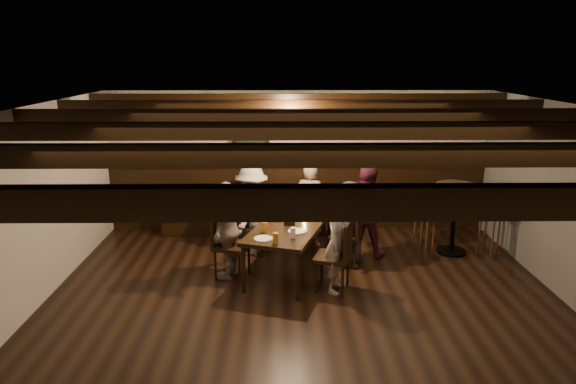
{
  "coord_description": "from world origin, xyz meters",
  "views": [
    {
      "loc": [
        -0.29,
        -5.19,
        2.98
      ],
      "look_at": [
        -0.2,
        1.3,
        1.23
      ],
      "focal_mm": 32.0,
      "sensor_mm": 36.0,
      "label": 1
    }
  ],
  "objects_px": {
    "chair_left_far": "(231,257)",
    "high_top_table": "(455,208)",
    "person_bench_centre": "(310,205)",
    "person_left_near": "(252,210)",
    "dining_table": "(291,227)",
    "bar_stool_left": "(425,232)",
    "bar_stool_right": "(490,231)",
    "person_left_far": "(228,230)",
    "chair_right_far": "(334,269)",
    "person_right_far": "(336,244)",
    "chair_left_near": "(254,237)",
    "person_bench_left": "(253,203)",
    "person_right_near": "(349,223)",
    "chair_right_near": "(347,246)",
    "person_bench_right": "(365,211)"
  },
  "relations": [
    {
      "from": "chair_left_far",
      "to": "high_top_table",
      "type": "distance_m",
      "value": 3.46
    },
    {
      "from": "person_bench_centre",
      "to": "person_left_near",
      "type": "bearing_deg",
      "value": 38.66
    },
    {
      "from": "dining_table",
      "to": "bar_stool_left",
      "type": "xyz_separation_m",
      "value": [
        2.01,
        0.42,
        -0.23
      ]
    },
    {
      "from": "person_bench_centre",
      "to": "bar_stool_right",
      "type": "height_order",
      "value": "person_bench_centre"
    },
    {
      "from": "high_top_table",
      "to": "person_left_far",
      "type": "bearing_deg",
      "value": -166.19
    },
    {
      "from": "chair_right_far",
      "to": "person_right_far",
      "type": "xyz_separation_m",
      "value": [
        0.03,
        -0.01,
        0.35
      ]
    },
    {
      "from": "bar_stool_right",
      "to": "chair_left_far",
      "type": "bearing_deg",
      "value": 172.13
    },
    {
      "from": "chair_left_near",
      "to": "person_bench_left",
      "type": "height_order",
      "value": "person_bench_left"
    },
    {
      "from": "person_right_near",
      "to": "person_bench_centre",
      "type": "bearing_deg",
      "value": 51.34
    },
    {
      "from": "bar_stool_left",
      "to": "person_right_far",
      "type": "bearing_deg",
      "value": -156.62
    },
    {
      "from": "chair_left_near",
      "to": "bar_stool_right",
      "type": "bearing_deg",
      "value": 105.15
    },
    {
      "from": "high_top_table",
      "to": "person_right_near",
      "type": "bearing_deg",
      "value": -165.35
    },
    {
      "from": "chair_right_far",
      "to": "high_top_table",
      "type": "distance_m",
      "value": 2.38
    },
    {
      "from": "dining_table",
      "to": "chair_right_near",
      "type": "distance_m",
      "value": 0.92
    },
    {
      "from": "chair_left_near",
      "to": "person_left_far",
      "type": "bearing_deg",
      "value": -2.02
    },
    {
      "from": "person_right_far",
      "to": "bar_stool_left",
      "type": "height_order",
      "value": "person_right_far"
    },
    {
      "from": "chair_right_near",
      "to": "bar_stool_right",
      "type": "bearing_deg",
      "value": -65.04
    },
    {
      "from": "person_left_near",
      "to": "bar_stool_left",
      "type": "bearing_deg",
      "value": 102.78
    },
    {
      "from": "chair_right_near",
      "to": "person_left_far",
      "type": "bearing_deg",
      "value": 121.49
    },
    {
      "from": "person_bench_right",
      "to": "person_bench_left",
      "type": "bearing_deg",
      "value": 0.0
    },
    {
      "from": "high_top_table",
      "to": "chair_right_far",
      "type": "bearing_deg",
      "value": -146.91
    },
    {
      "from": "person_bench_right",
      "to": "high_top_table",
      "type": "distance_m",
      "value": 1.38
    },
    {
      "from": "person_bench_left",
      "to": "bar_stool_left",
      "type": "xyz_separation_m",
      "value": [
        2.59,
        -0.71,
        -0.25
      ]
    },
    {
      "from": "chair_right_near",
      "to": "person_bench_right",
      "type": "height_order",
      "value": "person_bench_right"
    },
    {
      "from": "chair_left_near",
      "to": "chair_right_far",
      "type": "xyz_separation_m",
      "value": [
        1.09,
        -1.3,
        0.03
      ]
    },
    {
      "from": "person_left_near",
      "to": "person_right_near",
      "type": "xyz_separation_m",
      "value": [
        1.43,
        -0.46,
        -0.06
      ]
    },
    {
      "from": "dining_table",
      "to": "chair_right_far",
      "type": "relative_size",
      "value": 2.13
    },
    {
      "from": "person_left_near",
      "to": "bar_stool_left",
      "type": "distance_m",
      "value": 2.61
    },
    {
      "from": "chair_left_far",
      "to": "bar_stool_left",
      "type": "xyz_separation_m",
      "value": [
        2.84,
        0.63,
        0.12
      ]
    },
    {
      "from": "person_left_far",
      "to": "person_bench_left",
      "type": "bearing_deg",
      "value": -173.66
    },
    {
      "from": "person_left_far",
      "to": "person_right_far",
      "type": "xyz_separation_m",
      "value": [
        1.43,
        -0.46,
        -0.03
      ]
    },
    {
      "from": "person_bench_right",
      "to": "person_right_near",
      "type": "bearing_deg",
      "value": 71.57
    },
    {
      "from": "dining_table",
      "to": "person_bench_right",
      "type": "distance_m",
      "value": 1.27
    },
    {
      "from": "person_bench_centre",
      "to": "chair_right_far",
      "type": "bearing_deg",
      "value": 115.64
    },
    {
      "from": "bar_stool_left",
      "to": "person_left_near",
      "type": "bearing_deg",
      "value": 161.19
    },
    {
      "from": "person_bench_right",
      "to": "chair_left_far",
      "type": "bearing_deg",
      "value": 39.81
    },
    {
      "from": "chair_left_near",
      "to": "person_bench_right",
      "type": "distance_m",
      "value": 1.73
    },
    {
      "from": "chair_right_near",
      "to": "bar_stool_right",
      "type": "distance_m",
      "value": 2.21
    },
    {
      "from": "chair_right_near",
      "to": "bar_stool_left",
      "type": "relative_size",
      "value": 0.83
    },
    {
      "from": "person_bench_left",
      "to": "chair_right_far",
      "type": "bearing_deg",
      "value": 140.2
    },
    {
      "from": "chair_left_far",
      "to": "bar_stool_left",
      "type": "relative_size",
      "value": 0.85
    },
    {
      "from": "person_bench_centre",
      "to": "person_right_far",
      "type": "distance_m",
      "value": 1.68
    },
    {
      "from": "chair_left_far",
      "to": "person_bench_left",
      "type": "height_order",
      "value": "person_bench_left"
    },
    {
      "from": "chair_left_near",
      "to": "person_bench_right",
      "type": "relative_size",
      "value": 0.62
    },
    {
      "from": "person_left_near",
      "to": "bar_stool_right",
      "type": "relative_size",
      "value": 1.24
    },
    {
      "from": "person_bench_left",
      "to": "high_top_table",
      "type": "bearing_deg",
      "value": -171.28
    },
    {
      "from": "chair_left_far",
      "to": "person_bench_centre",
      "type": "relative_size",
      "value": 0.7
    },
    {
      "from": "chair_right_far",
      "to": "bar_stool_left",
      "type": "distance_m",
      "value": 1.82
    },
    {
      "from": "person_left_far",
      "to": "bar_stool_right",
      "type": "height_order",
      "value": "person_left_far"
    },
    {
      "from": "dining_table",
      "to": "person_left_near",
      "type": "bearing_deg",
      "value": 149.04
    }
  ]
}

